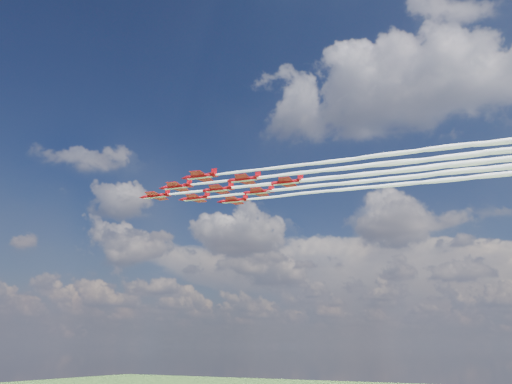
{
  "coord_description": "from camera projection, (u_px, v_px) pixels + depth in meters",
  "views": [
    {
      "loc": [
        85.19,
        -126.46,
        27.59
      ],
      "look_at": [
        15.55,
        2.23,
        73.05
      ],
      "focal_mm": 35.0,
      "sensor_mm": 36.0,
      "label": 1
    }
  ],
  "objects": [
    {
      "name": "jet_row3_port",
      "position": [
        396.0,
        154.0,
        128.1
      ],
      "size": [
        116.92,
        24.67,
        2.83
      ],
      "rotation": [
        0.0,
        0.0,
        0.17
      ],
      "color": "red"
    },
    {
      "name": "jet_row2_starb",
      "position": [
        362.0,
        181.0,
        149.64
      ],
      "size": [
        116.92,
        24.67,
        2.83
      ],
      "rotation": [
        0.0,
        0.0,
        0.17
      ],
      "color": "red"
    },
    {
      "name": "jet_row3_centre",
      "position": [
        400.0,
        170.0,
        140.17
      ],
      "size": [
        116.92,
        24.67,
        2.83
      ],
      "rotation": [
        0.0,
        0.0,
        0.17
      ],
      "color": "red"
    },
    {
      "name": "jet_row2_port",
      "position": [
        356.0,
        167.0,
        137.57
      ],
      "size": [
        116.92,
        24.67,
        2.83
      ],
      "rotation": [
        0.0,
        0.0,
        0.17
      ],
      "color": "red"
    },
    {
      "name": "jet_row4_starb",
      "position": [
        441.0,
        173.0,
        142.77
      ],
      "size": [
        116.92,
        24.67,
        2.83
      ],
      "rotation": [
        0.0,
        0.0,
        0.17
      ],
      "color": "red"
    },
    {
      "name": "jet_row3_starb",
      "position": [
        402.0,
        184.0,
        152.24
      ],
      "size": [
        116.92,
        24.67,
        2.83
      ],
      "rotation": [
        0.0,
        0.0,
        0.17
      ],
      "color": "red"
    },
    {
      "name": "jet_row4_port",
      "position": [
        442.0,
        157.0,
        130.71
      ],
      "size": [
        116.92,
        24.67,
        2.83
      ],
      "rotation": [
        0.0,
        0.0,
        0.17
      ],
      "color": "red"
    },
    {
      "name": "jet_tail",
      "position": [
        486.0,
        161.0,
        133.31
      ],
      "size": [
        116.92,
        24.67,
        2.83
      ],
      "rotation": [
        0.0,
        0.0,
        0.17
      ],
      "color": "red"
    },
    {
      "name": "jet_lead",
      "position": [
        321.0,
        178.0,
        147.03
      ],
      "size": [
        116.92,
        24.67,
        2.83
      ],
      "rotation": [
        0.0,
        0.0,
        0.17
      ],
      "color": "red"
    }
  ]
}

